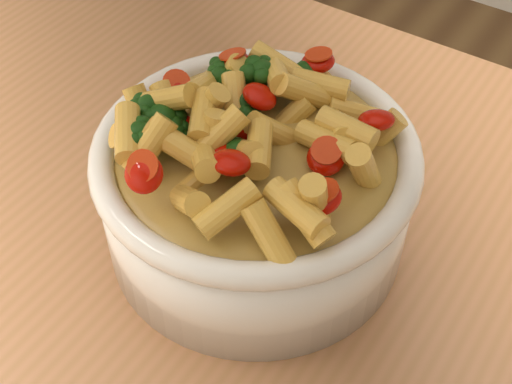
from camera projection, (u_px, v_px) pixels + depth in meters
The scene contains 3 objects.
table at pixel (120, 311), 0.65m from camera, with size 1.20×0.80×0.90m.
serving_bowl at pixel (256, 191), 0.54m from camera, with size 0.24×0.24×0.10m.
pasta_salad at pixel (256, 128), 0.49m from camera, with size 0.19×0.19×0.04m.
Camera 1 is at (0.30, -0.24, 1.34)m, focal length 50.00 mm.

